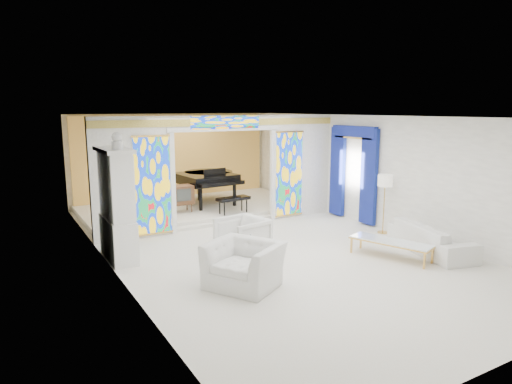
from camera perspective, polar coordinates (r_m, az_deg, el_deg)
floor at (r=10.95m, az=0.78°, el=-6.47°), size 12.00×12.00×0.00m
ceiling at (r=10.48m, az=0.82°, el=9.42°), size 7.00×12.00×0.02m
wall_back at (r=16.02m, az=-10.29°, el=4.24°), size 7.00×0.02×3.00m
wall_left at (r=9.35m, az=-17.97°, el=-0.47°), size 0.02×12.00×3.00m
wall_right at (r=12.75m, az=14.45°, el=2.51°), size 0.02×12.00×3.00m
partition_wall at (r=12.33m, az=-3.96°, el=3.28°), size 7.00×0.22×3.00m
stained_glass_left at (r=11.55m, az=-12.79°, el=0.78°), size 0.90×0.04×2.40m
stained_glass_right at (r=13.30m, az=4.14°, el=2.26°), size 0.90×0.04×2.40m
stained_glass_transom at (r=12.15m, az=-3.81°, el=8.69°), size 2.00×0.04×0.34m
alcove_platform at (r=14.49m, az=-7.55°, el=-1.98°), size 6.80×3.80×0.18m
gold_curtain_back at (r=15.91m, az=-10.14°, el=4.20°), size 6.70×0.10×2.90m
chandelier at (r=14.16m, az=-6.88°, el=7.79°), size 0.48×0.48×0.30m
blue_drapes at (r=13.17m, az=12.03°, el=3.20°), size 0.14×1.85×2.65m
china_cabinet at (r=10.04m, az=-17.01°, el=-1.62°), size 0.56×1.46×2.72m
armchair_left at (r=8.32m, az=-1.53°, el=-9.08°), size 1.58×1.63×0.81m
armchair_right at (r=9.91m, az=-1.71°, el=-5.69°), size 1.10×1.08×0.87m
sofa at (r=10.97m, az=21.06°, el=-5.40°), size 1.40×2.37×0.65m
side_table at (r=9.13m, az=-0.69°, el=-7.57°), size 0.57×0.57×0.55m
vase at (r=9.05m, az=-0.69°, el=-5.86°), size 0.21×0.21×0.18m
coffee_table at (r=10.26m, az=16.50°, el=-6.02°), size 1.10×1.82×0.39m
floor_lamp at (r=12.05m, az=15.84°, el=1.05°), size 0.40×0.40×1.53m
grand_piano at (r=14.65m, az=-6.02°, el=1.76°), size 2.00×3.11×1.20m
tv_console at (r=13.46m, az=-9.39°, el=-0.37°), size 0.70×0.50×0.79m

